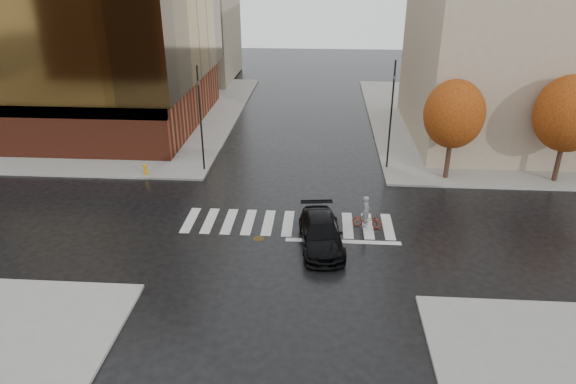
% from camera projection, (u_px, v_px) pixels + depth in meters
% --- Properties ---
extents(ground, '(120.00, 120.00, 0.00)m').
position_uv_depth(ground, '(287.00, 228.00, 28.03)').
color(ground, black).
rests_on(ground, ground).
extents(sidewalk_nw, '(30.00, 30.00, 0.15)m').
position_uv_depth(sidewalk_nw, '(81.00, 113.00, 48.36)').
color(sidewalk_nw, gray).
rests_on(sidewalk_nw, ground).
extents(sidewalk_ne, '(30.00, 30.00, 0.15)m').
position_uv_depth(sidewalk_ne, '(539.00, 122.00, 45.70)').
color(sidewalk_ne, gray).
rests_on(sidewalk_ne, ground).
extents(crosswalk, '(12.00, 3.00, 0.01)m').
position_uv_depth(crosswalk, '(288.00, 223.00, 28.48)').
color(crosswalk, silver).
rests_on(crosswalk, ground).
extents(office_glass, '(27.00, 19.00, 16.00)m').
position_uv_depth(office_glass, '(37.00, 26.00, 42.26)').
color(office_glass, '#5F2516').
rests_on(office_glass, sidewalk_nw).
extents(building_ne_tan, '(16.00, 16.00, 18.00)m').
position_uv_depth(building_ne_tan, '(529.00, 20.00, 38.54)').
color(building_ne_tan, gray).
rests_on(building_ne_tan, sidewalk_ne).
extents(tree_ne_a, '(3.80, 3.80, 6.50)m').
position_uv_depth(tree_ne_a, '(454.00, 114.00, 32.24)').
color(tree_ne_a, black).
rests_on(tree_ne_a, sidewalk_ne).
extents(tree_ne_b, '(4.20, 4.20, 6.89)m').
position_uv_depth(tree_ne_b, '(569.00, 114.00, 31.73)').
color(tree_ne_b, black).
rests_on(tree_ne_b, sidewalk_ne).
extents(sedan, '(2.65, 5.27, 1.47)m').
position_uv_depth(sedan, '(321.00, 233.00, 25.98)').
color(sedan, black).
rests_on(sedan, ground).
extents(cyclist, '(1.73, 0.91, 1.87)m').
position_uv_depth(cyclist, '(367.00, 217.00, 27.80)').
color(cyclist, maroon).
rests_on(cyclist, ground).
extents(traffic_light_nw, '(0.21, 0.19, 7.07)m').
position_uv_depth(traffic_light_nw, '(200.00, 113.00, 33.70)').
color(traffic_light_nw, black).
rests_on(traffic_light_nw, sidewalk_nw).
extents(traffic_light_ne, '(0.19, 0.22, 7.33)m').
position_uv_depth(traffic_light_ne, '(392.00, 108.00, 33.98)').
color(traffic_light_ne, black).
rests_on(traffic_light_ne, sidewalk_ne).
extents(fire_hydrant, '(0.27, 0.27, 0.76)m').
position_uv_depth(fire_hydrant, '(145.00, 169.00, 34.32)').
color(fire_hydrant, '#C9820B').
rests_on(fire_hydrant, sidewalk_nw).
extents(manhole, '(0.71, 0.71, 0.01)m').
position_uv_depth(manhole, '(259.00, 239.00, 26.93)').
color(manhole, '#4D3F1B').
rests_on(manhole, ground).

